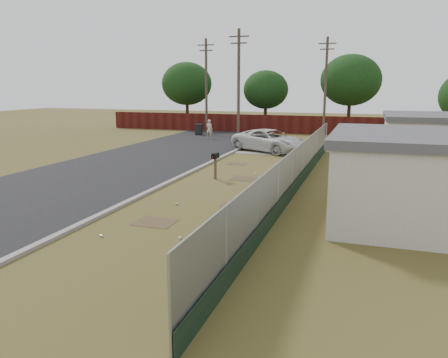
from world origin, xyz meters
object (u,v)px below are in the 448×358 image
(mailbox, at_px, (215,158))
(pickup_truck, at_px, (270,140))
(trash_bin, at_px, (199,129))
(fire_hydrant, at_px, (200,281))
(pedestrian, at_px, (209,129))

(mailbox, xyz_separation_m, pickup_truck, (0.54, 10.22, -0.28))
(mailbox, relative_size, trash_bin, 1.30)
(fire_hydrant, bearing_deg, pedestrian, 109.81)
(mailbox, bearing_deg, trash_bin, 113.92)
(mailbox, bearing_deg, fire_hydrant, -72.10)
(pedestrian, xyz_separation_m, trash_bin, (-2.12, 2.79, -0.33))
(fire_hydrant, relative_size, pickup_truck, 0.15)
(pickup_truck, xyz_separation_m, pedestrian, (-6.75, 5.78, 0.07))
(pickup_truck, bearing_deg, fire_hydrant, -143.78)
(pickup_truck, bearing_deg, pedestrian, 77.10)
(fire_hydrant, bearing_deg, mailbox, 107.90)
(pedestrian, bearing_deg, mailbox, 118.69)
(mailbox, xyz_separation_m, pedestrian, (-6.21, 16.00, -0.21))
(pickup_truck, height_order, trash_bin, pickup_truck)
(mailbox, bearing_deg, pickup_truck, 86.98)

